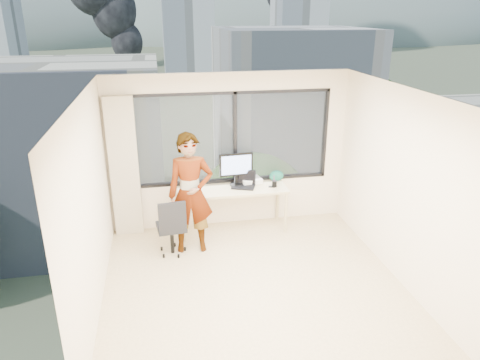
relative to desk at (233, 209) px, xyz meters
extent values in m
cube|color=#D3BA89|center=(0.00, -1.66, -0.38)|extent=(4.00, 4.00, 0.01)
cube|color=white|center=(0.00, -1.66, 2.23)|extent=(4.00, 4.00, 0.01)
cube|color=beige|center=(0.00, -3.66, 0.93)|extent=(4.00, 0.01, 2.60)
cube|color=beige|center=(-2.00, -1.66, 0.93)|extent=(0.01, 4.00, 2.60)
cube|color=beige|center=(2.00, -1.66, 0.93)|extent=(0.01, 4.00, 2.60)
cube|color=beige|center=(-1.72, 0.22, 0.77)|extent=(0.45, 0.14, 2.30)
cube|color=tan|center=(0.00, 0.00, 0.00)|extent=(1.80, 0.60, 0.75)
imported|color=#2D2D33|center=(-0.73, -0.53, 0.56)|extent=(0.69, 0.47, 1.86)
cube|color=white|center=(0.35, 0.22, 0.42)|extent=(0.38, 0.34, 0.08)
cube|color=black|center=(0.66, -0.05, 0.38)|extent=(0.12, 0.09, 0.01)
cylinder|color=black|center=(0.70, -0.04, 0.43)|extent=(0.10, 0.10, 0.10)
ellipsoid|color=#0C493D|center=(0.80, 0.21, 0.47)|extent=(0.27, 0.17, 0.19)
cube|color=#515B3D|center=(0.00, 118.34, -14.38)|extent=(400.00, 400.00, 0.04)
cube|color=beige|center=(-9.00, 28.34, -7.38)|extent=(16.00, 12.00, 14.00)
cube|color=silver|center=(12.00, 36.34, -6.38)|extent=(14.00, 13.00, 16.00)
cube|color=silver|center=(8.00, 118.34, 0.62)|extent=(13.00, 13.00, 30.00)
cube|color=silver|center=(45.00, 138.34, -1.38)|extent=(15.00, 15.00, 26.00)
ellipsoid|color=slate|center=(100.00, 318.34, -14.38)|extent=(300.00, 220.00, 96.00)
camera|label=1|loc=(-1.13, -6.70, 3.12)|focal=33.21mm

